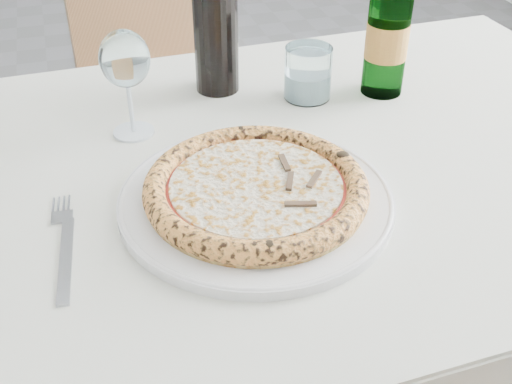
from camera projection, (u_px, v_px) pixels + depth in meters
floor at (134, 381)px, 1.55m from camera, size 5.00×6.00×0.02m
dining_table at (237, 215)px, 0.98m from camera, size 1.44×0.88×0.76m
chair_far at (163, 80)px, 1.68m from camera, size 0.45×0.45×0.93m
plate at (256, 199)px, 0.84m from camera, size 0.36×0.36×0.02m
pizza at (256, 188)px, 0.83m from camera, size 0.29×0.29×0.03m
fork at (65, 246)px, 0.78m from camera, size 0.03×0.22×0.00m
wine_glass at (125, 62)px, 0.94m from camera, size 0.08×0.08×0.17m
tumbler at (308, 76)px, 1.08m from camera, size 0.08×0.08×0.09m
beer_bottle at (388, 31)px, 1.06m from camera, size 0.07×0.07×0.28m
wine_bottle at (215, 16)px, 1.06m from camera, size 0.08×0.08×0.31m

